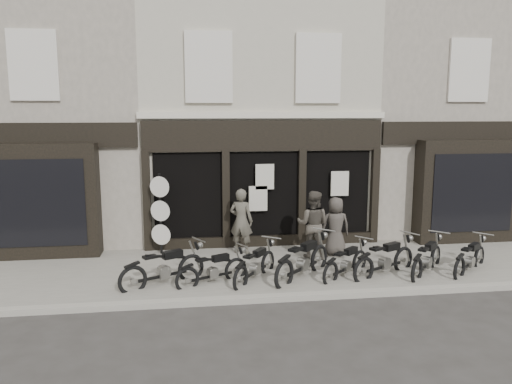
{
  "coord_description": "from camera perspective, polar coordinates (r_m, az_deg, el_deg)",
  "views": [
    {
      "loc": [
        -2.26,
        -11.64,
        4.17
      ],
      "look_at": [
        -0.43,
        1.6,
        1.99
      ],
      "focal_mm": 35.0,
      "sensor_mm": 36.0,
      "label": 1
    }
  ],
  "objects": [
    {
      "name": "neighbour_right",
      "position": [
        19.54,
        18.48,
        8.39
      ],
      "size": [
        5.6,
        6.73,
        8.34
      ],
      "color": "gray",
      "rests_on": "ground"
    },
    {
      "name": "motorcycle_4",
      "position": [
        12.76,
        10.26,
        -8.22
      ],
      "size": [
        1.62,
        1.44,
        0.94
      ],
      "rotation": [
        0.0,
        0.0,
        0.7
      ],
      "color": "black",
      "rests_on": "ground"
    },
    {
      "name": "motorcycle_5",
      "position": [
        13.04,
        14.51,
        -7.77
      ],
      "size": [
        2.02,
        1.31,
        1.06
      ],
      "rotation": [
        0.0,
        0.0,
        0.5
      ],
      "color": "black",
      "rests_on": "ground"
    },
    {
      "name": "motorcycle_7",
      "position": [
        14.0,
        23.26,
        -7.24
      ],
      "size": [
        1.67,
        1.46,
        0.96
      ],
      "rotation": [
        0.0,
        0.0,
        0.69
      ],
      "color": "black",
      "rests_on": "ground"
    },
    {
      "name": "motorcycle_1",
      "position": [
        12.1,
        -4.93,
        -9.1
      ],
      "size": [
        1.79,
        1.08,
        0.92
      ],
      "rotation": [
        0.0,
        0.0,
        0.46
      ],
      "color": "black",
      "rests_on": "ground"
    },
    {
      "name": "advert_sign_post",
      "position": [
        14.43,
        -10.86,
        -2.86
      ],
      "size": [
        0.56,
        0.38,
        2.44
      ],
      "rotation": [
        0.0,
        0.0,
        -0.41
      ],
      "color": "black",
      "rests_on": "ground"
    },
    {
      "name": "motorcycle_2",
      "position": [
        12.32,
        -0.08,
        -8.65
      ],
      "size": [
        1.4,
        1.75,
        0.97
      ],
      "rotation": [
        0.0,
        0.0,
        0.94
      ],
      "color": "black",
      "rests_on": "ground"
    },
    {
      "name": "man_right",
      "position": [
        14.27,
        9.06,
        -3.89
      ],
      "size": [
        0.82,
        0.54,
        1.67
      ],
      "primitive_type": "imported",
      "rotation": [
        0.0,
        0.0,
        3.13
      ],
      "color": "#3D3833",
      "rests_on": "pavement"
    },
    {
      "name": "neighbour_left",
      "position": [
        18.01,
        -21.23,
        8.21
      ],
      "size": [
        5.6,
        6.73,
        8.34
      ],
      "color": "gray",
      "rests_on": "ground"
    },
    {
      "name": "central_building",
      "position": [
        17.74,
        -0.56,
        8.95
      ],
      "size": [
        7.3,
        6.22,
        8.34
      ],
      "color": "#A49E8D",
      "rests_on": "ground"
    },
    {
      "name": "pavement",
      "position": [
        13.39,
        2.25,
        -8.64
      ],
      "size": [
        30.0,
        4.2,
        0.12
      ],
      "primitive_type": "cube",
      "color": "slate",
      "rests_on": "ground_plane"
    },
    {
      "name": "man_left",
      "position": [
        14.3,
        -1.7,
        -3.33
      ],
      "size": [
        0.81,
        0.69,
        1.88
      ],
      "primitive_type": "imported",
      "rotation": [
        0.0,
        0.0,
        2.71
      ],
      "color": "#4D4A40",
      "rests_on": "pavement"
    },
    {
      "name": "ground_plane",
      "position": [
        12.57,
        2.98,
        -10.14
      ],
      "size": [
        90.0,
        90.0,
        0.0
      ],
      "primitive_type": "plane",
      "color": "#2D2B28",
      "rests_on": "ground"
    },
    {
      "name": "man_centre",
      "position": [
        13.96,
        6.51,
        -3.68
      ],
      "size": [
        1.12,
        1.02,
        1.88
      ],
      "primitive_type": "imported",
      "rotation": [
        0.0,
        0.0,
        2.73
      ],
      "color": "#454038",
      "rests_on": "pavement"
    },
    {
      "name": "motorcycle_0",
      "position": [
        12.16,
        -10.48,
        -8.87
      ],
      "size": [
        2.03,
        1.33,
        1.07
      ],
      "rotation": [
        0.0,
        0.0,
        0.51
      ],
      "color": "black",
      "rests_on": "ground"
    },
    {
      "name": "kerb",
      "position": [
        11.4,
        4.18,
        -11.89
      ],
      "size": [
        30.0,
        0.25,
        0.13
      ],
      "primitive_type": "cube",
      "color": "gray",
      "rests_on": "ground_plane"
    },
    {
      "name": "motorcycle_6",
      "position": [
        13.49,
        18.95,
        -7.5
      ],
      "size": [
        1.64,
        1.67,
        1.01
      ],
      "rotation": [
        0.0,
        0.0,
        0.79
      ],
      "color": "black",
      "rests_on": "ground"
    },
    {
      "name": "motorcycle_3",
      "position": [
        12.5,
        5.41,
        -8.11
      ],
      "size": [
        1.86,
        1.86,
        1.13
      ],
      "rotation": [
        0.0,
        0.0,
        0.79
      ],
      "color": "black",
      "rests_on": "ground"
    }
  ]
}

